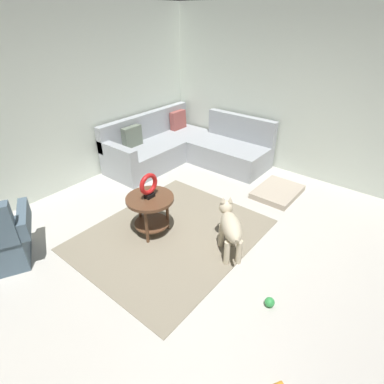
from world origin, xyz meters
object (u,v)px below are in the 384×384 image
object	(u,v)px
dog	(230,226)
side_table	(150,206)
torus_sculpture	(149,185)
sectional_couch	(185,148)
dog_bed_mat	(277,192)
dog_toy_ball	(270,302)

from	to	relation	value
dog	side_table	bearing A→B (deg)	151.94
torus_sculpture	sectional_couch	bearing A→B (deg)	29.08
dog_bed_mat	side_table	bearing A→B (deg)	156.25
sectional_couch	side_table	distance (m)	2.24
side_table	dog_bed_mat	size ratio (longest dim) A/B	0.75
dog_bed_mat	dog_toy_ball	bearing A→B (deg)	-156.69
sectional_couch	dog	distance (m)	2.65
sectional_couch	dog	size ratio (longest dim) A/B	3.50
sectional_couch	torus_sculpture	distance (m)	2.27
sectional_couch	dog_bed_mat	bearing A→B (deg)	-90.16
sectional_couch	torus_sculpture	size ratio (longest dim) A/B	6.90
dog	dog_toy_ball	bearing A→B (deg)	-74.57
dog_toy_ball	torus_sculpture	bearing A→B (deg)	86.57
sectional_couch	dog_toy_ball	xyz separation A→B (m)	(-2.06, -2.83, -0.24)
sectional_couch	dog	xyz separation A→B (m)	(-1.64, -2.07, 0.09)
sectional_couch	dog_bed_mat	xyz separation A→B (m)	(-0.01, -1.94, -0.24)
dog	dog_bed_mat	bearing A→B (deg)	49.03
side_table	dog	bearing A→B (deg)	-72.48
side_table	torus_sculpture	world-z (taller)	torus_sculpture
dog_bed_mat	dog_toy_ball	size ratio (longest dim) A/B	8.09
side_table	sectional_couch	bearing A→B (deg)	29.08
dog_bed_mat	dog	world-z (taller)	dog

